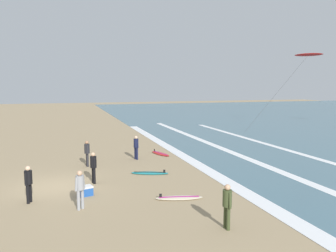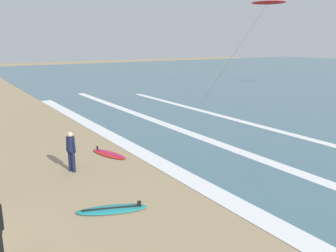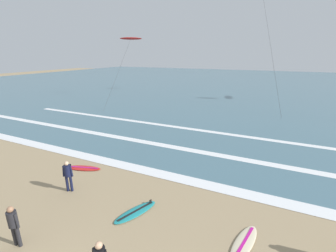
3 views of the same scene
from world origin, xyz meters
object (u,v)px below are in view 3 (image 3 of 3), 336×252
surfboard_foreground_flat (136,212)px  surfer_foreground_main (13,223)px  surfboard_right_spare (83,168)px  surfboard_near_water (244,243)px  kite_red_high_right (131,39)px  surfer_left_far (68,174)px

surfboard_foreground_flat → surfer_foreground_main: bearing=-131.0°
surfer_foreground_main → surfboard_right_spare: size_ratio=0.73×
surfboard_near_water → surfer_foreground_main: bearing=-154.6°
surfboard_foreground_flat → kite_red_high_right: 28.97m
surfboard_near_water → kite_red_high_right: bearing=130.6°
surfer_left_far → surfboard_foreground_flat: 3.95m
surfboard_near_water → surfboard_foreground_flat: 4.43m
surfer_left_far → surfboard_right_spare: size_ratio=0.73×
surfboard_near_water → surfboard_foreground_flat: (-4.42, -0.19, 0.00)m
surfboard_right_spare → surfer_left_far: bearing=-61.3°
surfer_left_far → surfboard_right_spare: surfer_left_far is taller
surfer_foreground_main → surfboard_foreground_flat: 4.39m
surfboard_right_spare → surfboard_foreground_flat: (4.94, -2.05, 0.00)m
surfboard_near_water → surfboard_right_spare: bearing=168.8°
surfboard_near_water → kite_red_high_right: (-19.67, 22.95, 8.43)m
surfboard_foreground_flat → kite_red_high_right: bearing=123.4°
surfer_left_far → surfboard_right_spare: (-1.10, 2.02, -0.91)m
surfer_foreground_main → kite_red_high_right: size_ratio=0.15×
surfer_foreground_main → surfboard_near_water: size_ratio=0.73×
surfer_foreground_main → surfer_left_far: same height
kite_red_high_right → surfer_left_far: bearing=-63.7°
surfer_left_far → surfboard_foreground_flat: (3.84, -0.03, -0.91)m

